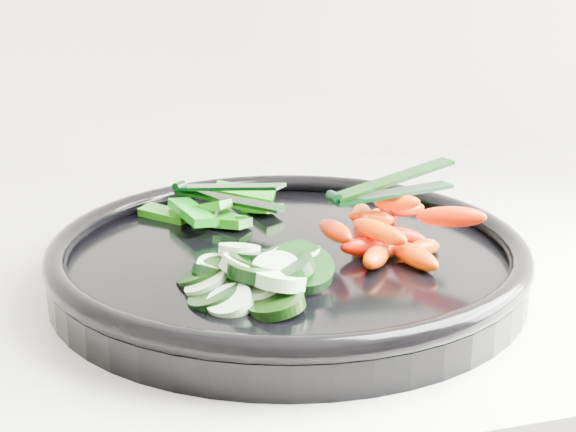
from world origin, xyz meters
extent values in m
cube|color=silver|center=(0.00, 1.70, 0.92)|extent=(2.02, 0.62, 0.03)
cylinder|color=black|center=(0.13, 1.62, 0.94)|extent=(0.41, 0.41, 0.02)
torus|color=black|center=(0.13, 1.62, 0.96)|extent=(0.42, 0.42, 0.02)
cylinder|color=black|center=(0.06, 1.55, 0.96)|extent=(0.04, 0.04, 0.02)
cylinder|color=#B5CFA6|center=(0.07, 1.53, 0.96)|extent=(0.04, 0.04, 0.02)
cylinder|color=black|center=(0.07, 1.59, 0.96)|extent=(0.05, 0.05, 0.03)
cylinder|color=#D9F2C2|center=(0.07, 1.58, 0.96)|extent=(0.05, 0.05, 0.02)
cylinder|color=black|center=(0.07, 1.58, 0.96)|extent=(0.04, 0.04, 0.02)
cylinder|color=#D4ECBD|center=(0.07, 1.59, 0.96)|extent=(0.04, 0.05, 0.02)
cylinder|color=black|center=(0.09, 1.52, 0.96)|extent=(0.05, 0.05, 0.02)
cylinder|color=beige|center=(0.09, 1.54, 0.96)|extent=(0.03, 0.03, 0.02)
cylinder|color=black|center=(0.07, 1.59, 0.96)|extent=(0.05, 0.05, 0.01)
cylinder|color=beige|center=(0.07, 1.59, 0.96)|extent=(0.04, 0.04, 0.01)
cylinder|color=black|center=(0.06, 1.58, 0.96)|extent=(0.06, 0.06, 0.03)
cylinder|color=#B7D4A9|center=(0.06, 1.56, 0.96)|extent=(0.04, 0.04, 0.02)
cylinder|color=black|center=(0.11, 1.55, 0.97)|extent=(0.06, 0.06, 0.03)
cylinder|color=#DAF5C4|center=(0.13, 1.57, 0.97)|extent=(0.04, 0.04, 0.02)
cylinder|color=black|center=(0.10, 1.58, 0.97)|extent=(0.05, 0.05, 0.02)
cylinder|color=beige|center=(0.09, 1.60, 0.97)|extent=(0.04, 0.04, 0.02)
cylinder|color=black|center=(0.09, 1.57, 0.97)|extent=(0.04, 0.04, 0.03)
cylinder|color=beige|center=(0.08, 1.56, 0.97)|extent=(0.04, 0.04, 0.03)
cylinder|color=black|center=(0.12, 1.56, 0.97)|extent=(0.06, 0.06, 0.03)
cylinder|color=beige|center=(0.10, 1.55, 0.97)|extent=(0.05, 0.04, 0.03)
cylinder|color=black|center=(0.12, 1.58, 0.97)|extent=(0.04, 0.04, 0.02)
cylinder|color=#DDF2C1|center=(0.12, 1.58, 0.97)|extent=(0.03, 0.03, 0.02)
cylinder|color=black|center=(0.09, 1.55, 0.97)|extent=(0.07, 0.07, 0.02)
cylinder|color=#D9F0C0|center=(0.10, 1.54, 0.97)|extent=(0.05, 0.05, 0.02)
ellipsoid|color=#E73C00|center=(0.21, 1.60, 0.96)|extent=(0.04, 0.04, 0.02)
ellipsoid|color=#FD1900|center=(0.19, 1.60, 0.96)|extent=(0.05, 0.02, 0.02)
ellipsoid|color=#E15200|center=(0.22, 1.57, 0.96)|extent=(0.03, 0.05, 0.02)
ellipsoid|color=red|center=(0.20, 1.63, 0.96)|extent=(0.02, 0.05, 0.03)
ellipsoid|color=#E34900|center=(0.23, 1.59, 0.96)|extent=(0.04, 0.03, 0.02)
ellipsoid|color=#E43900|center=(0.19, 1.57, 0.96)|extent=(0.04, 0.05, 0.02)
ellipsoid|color=#E91300|center=(0.22, 1.62, 0.96)|extent=(0.05, 0.03, 0.02)
ellipsoid|color=#F41E00|center=(0.23, 1.66, 0.96)|extent=(0.03, 0.05, 0.02)
ellipsoid|color=#FF3400|center=(0.22, 1.66, 0.96)|extent=(0.03, 0.04, 0.02)
ellipsoid|color=#FF2B00|center=(0.16, 1.60, 0.98)|extent=(0.02, 0.05, 0.02)
ellipsoid|color=#FF2F00|center=(0.23, 1.65, 0.98)|extent=(0.04, 0.04, 0.02)
ellipsoid|color=red|center=(0.20, 1.64, 0.98)|extent=(0.03, 0.05, 0.03)
ellipsoid|color=#E75A00|center=(0.19, 1.59, 0.98)|extent=(0.04, 0.05, 0.02)
ellipsoid|color=#F25D00|center=(0.20, 1.62, 0.98)|extent=(0.04, 0.02, 0.02)
ellipsoid|color=#F74100|center=(0.24, 1.64, 0.98)|extent=(0.04, 0.03, 0.02)
ellipsoid|color=#F96200|center=(0.22, 1.62, 0.99)|extent=(0.04, 0.04, 0.02)
ellipsoid|color=#EE2A00|center=(0.24, 1.57, 0.99)|extent=(0.05, 0.05, 0.02)
cube|color=#0A6A10|center=(0.09, 1.72, 0.96)|extent=(0.02, 0.06, 0.02)
cube|color=#1B6709|center=(0.09, 1.71, 0.96)|extent=(0.06, 0.03, 0.03)
cube|color=#1B730A|center=(0.13, 1.73, 0.96)|extent=(0.04, 0.06, 0.02)
cube|color=#28720A|center=(0.09, 1.70, 0.96)|extent=(0.05, 0.05, 0.02)
cube|color=#1E6509|center=(0.05, 1.74, 0.96)|extent=(0.05, 0.05, 0.01)
cube|color=#106509|center=(0.07, 1.73, 0.96)|extent=(0.02, 0.06, 0.03)
cube|color=#1C710A|center=(0.08, 1.71, 0.97)|extent=(0.05, 0.05, 0.02)
cube|color=#0E6209|center=(0.07, 1.70, 0.97)|extent=(0.03, 0.07, 0.01)
cube|color=#0A6B0D|center=(0.12, 1.75, 0.97)|extent=(0.06, 0.04, 0.02)
cylinder|color=black|center=(0.16, 1.61, 1.00)|extent=(0.01, 0.01, 0.01)
cube|color=black|center=(0.22, 1.62, 1.00)|extent=(0.11, 0.04, 0.00)
cube|color=black|center=(0.22, 1.62, 1.01)|extent=(0.11, 0.04, 0.02)
cylinder|color=black|center=(0.07, 1.75, 0.98)|extent=(0.01, 0.01, 0.01)
cube|color=black|center=(0.10, 1.71, 0.97)|extent=(0.09, 0.09, 0.00)
cube|color=black|center=(0.10, 1.71, 0.99)|extent=(0.09, 0.09, 0.02)
camera|label=1|loc=(-0.03, 1.05, 1.18)|focal=50.00mm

